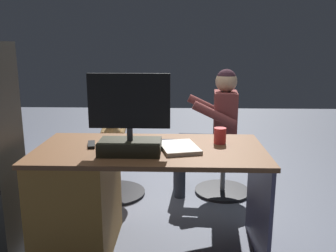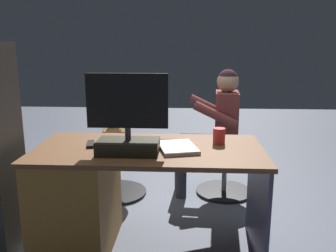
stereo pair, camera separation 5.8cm
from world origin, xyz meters
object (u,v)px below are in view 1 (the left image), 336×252
Objects in this scene: desk at (94,195)px; office_chair_teddy at (114,167)px; visitor_chair at (223,163)px; keyboard at (154,143)px; cup at (220,136)px; monitor at (130,129)px; teddy_bear at (113,130)px; computer_mouse at (113,141)px; person at (214,121)px; tv_remote at (91,145)px.

desk is 0.90m from office_chair_teddy.
visitor_chair is (-0.98, -0.97, -0.10)m from desk.
cup is at bearing -174.96° from keyboard.
monitor reaches higher than cup.
monitor is at bearing 106.30° from teddy_bear.
person is (-0.76, -0.87, -0.05)m from computer_mouse.
teddy_bear is 1.06m from visitor_chair.
keyboard is 2.80× the size of tv_remote.
office_chair_teddy is (0.43, -0.81, -0.47)m from keyboard.
desk is 3.01× the size of monitor.
teddy_bear is at bearing -79.18° from computer_mouse.
teddy_bear reaches higher than keyboard.
computer_mouse is 1.16m from person.
keyboard is at bearing -169.02° from desk.
keyboard is at bearing 177.84° from computer_mouse.
computer_mouse is 0.31× the size of teddy_bear.
computer_mouse is 0.94m from office_chair_teddy.
keyboard is at bearing 56.99° from visitor_chair.
tv_remote is at bearing 43.69° from visitor_chair.
desk is 1.27× the size of person.
cup is 0.19× the size of office_chair_teddy.
desk is at bearing 90.57° from tv_remote.
keyboard reaches higher than tv_remote.
tv_remote is 0.13× the size of person.
computer_mouse reaches higher than visitor_chair.
visitor_chair is at bearing -122.99° from monitor.
cup reaches higher than teddy_bear.
desk is 2.84× the size of visitor_chair.
computer_mouse is 0.84m from teddy_bear.
tv_remote is at bearing 6.88° from keyboard.
cup is 0.09× the size of person.
desk is at bearing 44.74° from visitor_chair.
person reaches higher than visitor_chair.
tv_remote is 0.88m from teddy_bear.
tv_remote is 0.27× the size of office_chair_teddy.
teddy_bear is (0.43, -0.82, -0.12)m from keyboard.
cup reaches higher than visitor_chair.
office_chair_teddy is 1.09× the size of visitor_chair.
office_chair_teddy is 1.01m from visitor_chair.
cup reaches higher than office_chair_teddy.
computer_mouse is 0.19× the size of visitor_chair.
office_chair_teddy is 1.81× the size of teddy_bear.
teddy_bear is at bearing 3.80° from person.
keyboard is 0.75× the size of office_chair_teddy.
computer_mouse reaches higher than keyboard.
computer_mouse is 0.08× the size of person.
cup is at bearing 87.05° from person.
desk is at bearing 91.94° from teddy_bear.
visitor_chair is at bearing -149.59° from tv_remote.
tv_remote is (0.13, 0.06, -0.01)m from computer_mouse.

